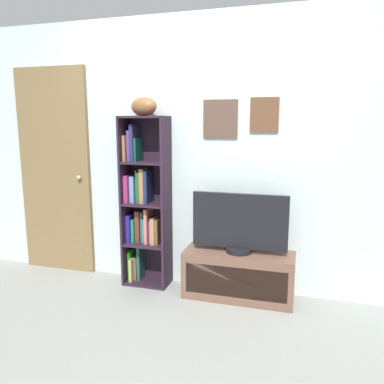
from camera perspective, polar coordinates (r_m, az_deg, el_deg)
ground at (r=2.78m, az=-5.05°, el=-22.91°), size 5.20×5.20×0.04m
back_wall at (r=3.41m, az=1.59°, el=5.60°), size 4.80×0.08×2.44m
bookshelf at (r=3.53m, az=-7.31°, el=-1.94°), size 0.42×0.25×1.57m
football at (r=3.42m, az=-7.30°, el=12.71°), size 0.33×0.27×0.16m
tv_stand at (r=3.38m, az=7.02°, el=-12.33°), size 0.94×0.35×0.41m
television at (r=3.23m, az=7.20°, el=-4.75°), size 0.81×0.22×0.51m
door at (r=4.05m, az=-19.99°, el=2.86°), size 0.78×0.09×2.04m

